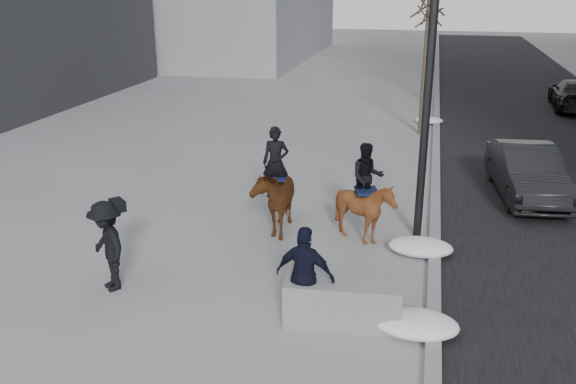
% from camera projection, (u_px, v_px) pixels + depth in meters
% --- Properties ---
extents(ground, '(120.00, 120.00, 0.00)m').
position_uv_depth(ground, '(274.00, 286.00, 11.71)').
color(ground, gray).
rests_on(ground, ground).
extents(road, '(8.00, 90.00, 0.01)m').
position_uv_depth(road, '(565.00, 163.00, 19.38)').
color(road, black).
rests_on(road, ground).
extents(curb, '(0.25, 90.00, 0.12)m').
position_uv_depth(curb, '(436.00, 153.00, 20.22)').
color(curb, gray).
rests_on(curb, ground).
extents(planter, '(2.04, 1.16, 0.78)m').
position_uv_depth(planter, '(343.00, 298.00, 10.47)').
color(planter, gray).
rests_on(planter, ground).
extents(car_near, '(1.90, 4.31, 1.38)m').
position_uv_depth(car_near, '(527.00, 172.00, 16.22)').
color(car_near, black).
rests_on(car_near, ground).
extents(car_far, '(2.17, 4.70, 1.33)m').
position_uv_depth(car_far, '(575.00, 94.00, 26.96)').
color(car_far, black).
rests_on(car_far, ground).
extents(tree_near, '(1.20, 1.20, 5.66)m').
position_uv_depth(tree_near, '(426.00, 58.00, 22.01)').
color(tree_near, '#372720').
rests_on(tree_near, ground).
extents(tree_far, '(1.20, 1.20, 4.63)m').
position_uv_depth(tree_far, '(428.00, 51.00, 28.39)').
color(tree_far, '#372B20').
rests_on(tree_far, ground).
extents(mounted_left, '(1.06, 1.96, 2.43)m').
position_uv_depth(mounted_left, '(275.00, 193.00, 14.03)').
color(mounted_left, '#481E0E').
rests_on(mounted_left, ground).
extents(mounted_right, '(1.48, 1.59, 2.23)m').
position_uv_depth(mounted_right, '(365.00, 203.00, 13.41)').
color(mounted_right, '#48260E').
rests_on(mounted_right, ground).
extents(feeder, '(1.08, 0.92, 1.75)m').
position_uv_depth(feeder, '(305.00, 276.00, 10.21)').
color(feeder, black).
rests_on(feeder, ground).
extents(camera_crew, '(1.28, 1.25, 1.75)m').
position_uv_depth(camera_crew, '(108.00, 246.00, 11.32)').
color(camera_crew, black).
rests_on(camera_crew, ground).
extents(lamppost, '(0.25, 1.02, 9.09)m').
position_uv_depth(lamppost, '(434.00, 9.00, 12.31)').
color(lamppost, black).
rests_on(lamppost, ground).
extents(snow_piles, '(1.44, 16.45, 0.36)m').
position_uv_depth(snow_piles, '(422.00, 227.00, 14.03)').
color(snow_piles, white).
rests_on(snow_piles, ground).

